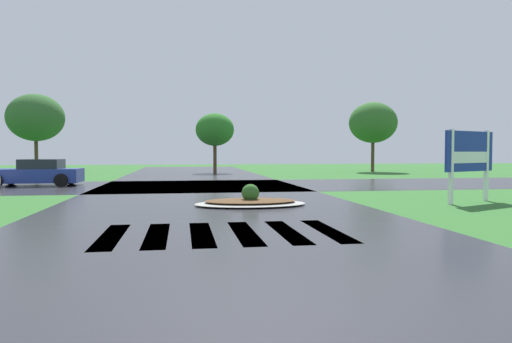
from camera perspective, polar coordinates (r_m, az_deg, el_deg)
ground_plane at (r=5.05m, az=1.25°, el=-17.81°), size 120.00×120.00×0.10m
asphalt_roadway at (r=14.79m, az=-5.64°, el=-4.20°), size 9.72×80.00×0.01m
asphalt_cross_road at (r=23.87m, az=-6.90°, el=-1.70°), size 90.00×8.75×0.01m
crosswalk_stripes at (r=9.91m, az=-3.98°, el=-7.44°), size 4.95×3.05×0.01m
estate_billboard at (r=17.27m, az=24.36°, el=1.85°), size 2.39×1.16×2.43m
median_island at (r=14.95m, az=-0.68°, el=-3.64°), size 3.53×2.13×0.68m
car_silver_hatch at (r=26.06m, az=-24.97°, el=-0.21°), size 4.41×2.22×1.33m
background_treeline at (r=39.45m, az=-19.40°, el=5.89°), size 45.29×6.07×6.28m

